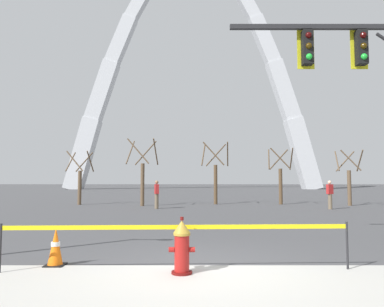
{
  "coord_description": "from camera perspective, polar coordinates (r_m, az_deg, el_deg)",
  "views": [
    {
      "loc": [
        -0.12,
        -6.98,
        1.65
      ],
      "look_at": [
        -0.09,
        5.0,
        2.5
      ],
      "focal_mm": 34.18,
      "sensor_mm": 36.0,
      "label": 1
    }
  ],
  "objects": [
    {
      "name": "ground_plane",
      "position": [
        7.18,
        0.88,
        -17.33
      ],
      "size": [
        240.0,
        240.0,
        0.0
      ],
      "primitive_type": "plane",
      "color": "#474749"
    },
    {
      "name": "fire_hydrant",
      "position": [
        6.6,
        -1.76,
        -14.36
      ],
      "size": [
        0.46,
        0.48,
        0.99
      ],
      "color": "#5E0F0D",
      "rests_on": "ground"
    },
    {
      "name": "caution_tape_barrier",
      "position": [
        6.76,
        -2.52,
        -12.83
      ],
      "size": [
        6.28,
        0.29,
        0.87
      ],
      "color": "#232326",
      "rests_on": "ground"
    },
    {
      "name": "traffic_cone_by_hydrant",
      "position": [
        7.67,
        -20.69,
        -13.49
      ],
      "size": [
        0.36,
        0.36,
        0.73
      ],
      "color": "black",
      "rests_on": "ground"
    },
    {
      "name": "monument_arch",
      "position": [
        65.15,
        -0.05,
        11.15
      ],
      "size": [
        43.95,
        2.86,
        43.3
      ],
      "color": "silver",
      "rests_on": "ground"
    },
    {
      "name": "tree_far_left",
      "position": [
        25.17,
        -17.28,
        -4.1
      ],
      "size": [
        1.63,
        1.64,
        3.5
      ],
      "color": "brown",
      "rests_on": "ground"
    },
    {
      "name": "tree_left_mid",
      "position": [
        23.13,
        -7.9,
        -3.53
      ],
      "size": [
        1.92,
        1.93,
        4.17
      ],
      "color": "brown",
      "rests_on": "ground"
    },
    {
      "name": "tree_center_left",
      "position": [
        24.58,
        3.52,
        -3.63
      ],
      "size": [
        1.9,
        1.91,
        4.13
      ],
      "color": "brown",
      "rests_on": "ground"
    },
    {
      "name": "tree_center_right",
      "position": [
        25.1,
        13.46,
        -3.94
      ],
      "size": [
        1.73,
        1.74,
        3.73
      ],
      "color": "brown",
      "rests_on": "ground"
    },
    {
      "name": "tree_right_mid",
      "position": [
        25.24,
        23.14,
        -3.96
      ],
      "size": [
        1.63,
        1.64,
        3.5
      ],
      "color": "brown",
      "rests_on": "ground"
    },
    {
      "name": "pedestrian_walking_left",
      "position": [
        20.81,
        -5.7,
        -6.34
      ],
      "size": [
        0.29,
        0.38,
        1.59
      ],
      "color": "brown",
      "rests_on": "ground"
    },
    {
      "name": "pedestrian_standing_center",
      "position": [
        21.78,
        20.56,
        -6.0
      ],
      "size": [
        0.39,
        0.32,
        1.59
      ],
      "color": "brown",
      "rests_on": "ground"
    }
  ]
}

